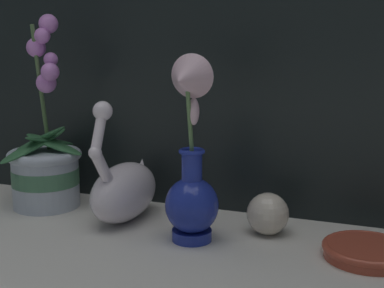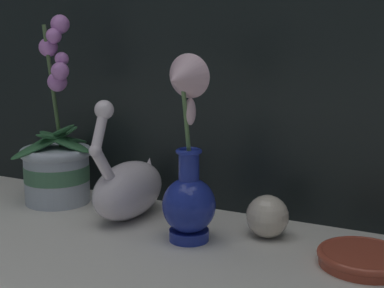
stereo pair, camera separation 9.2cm
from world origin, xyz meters
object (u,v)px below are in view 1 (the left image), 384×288
object	(u,v)px
swan_figurine	(124,188)
glass_sphere	(268,214)
blue_vase	(190,174)
amber_dish	(367,251)
orchid_potted_plant	(45,164)

from	to	relation	value
swan_figurine	glass_sphere	bearing A→B (deg)	3.88
glass_sphere	blue_vase	bearing A→B (deg)	-144.56
blue_vase	amber_dish	world-z (taller)	blue_vase
swan_figurine	blue_vase	world-z (taller)	blue_vase
swan_figurine	amber_dish	world-z (taller)	swan_figurine
amber_dish	swan_figurine	bearing A→B (deg)	175.89
orchid_potted_plant	amber_dish	size ratio (longest dim) A/B	2.74
glass_sphere	amber_dish	world-z (taller)	glass_sphere
swan_figurine	orchid_potted_plant	bearing A→B (deg)	175.26
blue_vase	amber_dish	bearing A→B (deg)	6.24
blue_vase	glass_sphere	bearing A→B (deg)	35.44
glass_sphere	amber_dish	size ratio (longest dim) A/B	0.53
swan_figurine	glass_sphere	size ratio (longest dim) A/B	3.15
orchid_potted_plant	glass_sphere	distance (m)	0.46
blue_vase	glass_sphere	world-z (taller)	blue_vase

